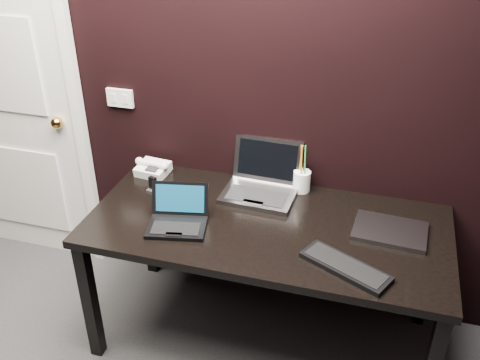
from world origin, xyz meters
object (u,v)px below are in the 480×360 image
(silver_laptop, at_px, (261,185))
(mobile_phone, at_px, (153,187))
(pen_cup, at_px, (302,180))
(desk, at_px, (266,236))
(desk_phone, at_px, (153,168))
(ext_keyboard, at_px, (345,267))
(closed_laptop, at_px, (390,231))
(netbook, at_px, (178,219))
(door, at_px, (6,98))

(silver_laptop, bearing_deg, mobile_phone, -165.01)
(mobile_phone, distance_m, pen_cup, 0.77)
(desk, bearing_deg, desk_phone, 158.45)
(silver_laptop, relative_size, pen_cup, 1.44)
(ext_keyboard, xyz_separation_m, closed_laptop, (0.17, 0.31, -0.00))
(desk, relative_size, netbook, 5.44)
(closed_laptop, xyz_separation_m, pen_cup, (-0.46, 0.26, 0.05))
(netbook, distance_m, desk_phone, 0.52)
(desk, bearing_deg, silver_laptop, 110.43)
(netbook, bearing_deg, desk_phone, 127.10)
(desk, xyz_separation_m, netbook, (-0.40, -0.13, 0.11))
(desk_phone, xyz_separation_m, mobile_phone, (0.08, -0.17, -0.00))
(desk, distance_m, desk_phone, 0.77)
(door, bearing_deg, desk, -12.82)
(door, height_order, mobile_phone, door)
(netbook, relative_size, pen_cup, 1.20)
(door, xyz_separation_m, desk, (1.65, -0.38, -0.38))
(netbook, bearing_deg, door, 157.85)
(mobile_phone, bearing_deg, door, 165.24)
(silver_laptop, relative_size, mobile_phone, 4.41)
(desk, xyz_separation_m, silver_laptop, (-0.09, 0.25, 0.13))
(netbook, bearing_deg, mobile_phone, 134.40)
(silver_laptop, distance_m, closed_laptop, 0.68)
(door, bearing_deg, closed_laptop, -7.65)
(desk_phone, bearing_deg, ext_keyboard, -25.05)
(door, relative_size, desk, 1.26)
(door, relative_size, closed_laptop, 6.26)
(door, distance_m, desk_phone, 0.98)
(ext_keyboard, bearing_deg, closed_laptop, 62.01)
(desk, relative_size, desk_phone, 8.40)
(door, xyz_separation_m, netbook, (1.25, -0.51, -0.27))
(door, height_order, silver_laptop, door)
(silver_laptop, height_order, closed_laptop, silver_laptop)
(silver_laptop, xyz_separation_m, mobile_phone, (-0.54, -0.14, -0.02))
(pen_cup, bearing_deg, desk, -106.68)
(mobile_phone, height_order, pen_cup, pen_cup)
(netbook, bearing_deg, silver_laptop, 51.96)
(ext_keyboard, bearing_deg, pen_cup, 117.08)
(desk, bearing_deg, door, 167.18)
(closed_laptop, bearing_deg, desk, -172.08)
(mobile_phone, relative_size, pen_cup, 0.33)
(desk_phone, bearing_deg, desk, -21.55)
(netbook, xyz_separation_m, ext_keyboard, (0.79, -0.10, -0.02))
(door, xyz_separation_m, silver_laptop, (1.55, -0.12, -0.26))
(netbook, height_order, desk_phone, netbook)
(ext_keyboard, bearing_deg, mobile_phone, 161.52)
(silver_laptop, bearing_deg, pen_cup, 23.70)
(door, distance_m, mobile_phone, 1.08)
(door, xyz_separation_m, ext_keyboard, (2.04, -0.61, -0.29))
(door, distance_m, netbook, 1.38)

